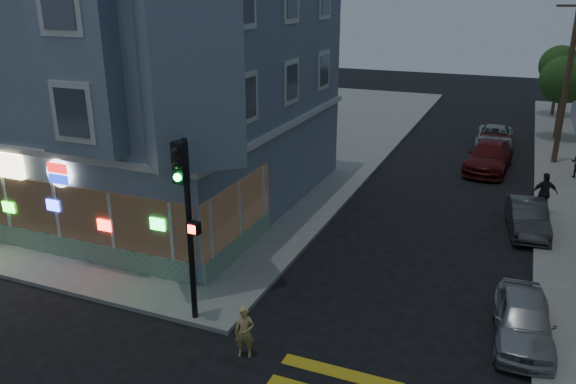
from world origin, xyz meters
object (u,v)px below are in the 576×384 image
Objects in this scene: traffic_signal at (186,203)px; parked_car_a at (523,320)px; parked_car_b at (527,217)px; parked_car_c at (489,156)px; street_tree_far at (560,66)px; pedestrian_b at (545,193)px; utility_pole at (567,79)px; fire_hydrant at (543,199)px; running_child at (245,332)px; street_tree_near at (564,80)px; parked_car_d at (494,137)px.

parked_car_a is at bearing 23.32° from traffic_signal.
parked_car_c is at bearing 96.54° from parked_car_b.
traffic_signal is (-10.43, -35.84, -0.11)m from street_tree_far.
parked_car_c is at bearing -82.53° from pedestrian_b.
fire_hydrant is (-0.70, -8.22, -4.18)m from utility_pole.
fire_hydrant is (0.60, 2.63, -0.03)m from parked_car_b.
parked_car_b is at bearing 85.96° from parked_car_a.
parked_car_b is at bearing 43.99° from running_child.
traffic_signal is (-6.85, -19.30, 3.07)m from parked_car_c.
street_tree_near is 1.14× the size of parked_car_d.
pedestrian_b is 0.34× the size of traffic_signal.
running_child is at bearing -99.03° from parked_car_c.
street_tree_near is at bearing 88.09° from utility_pole.
parked_car_a is at bearing -92.60° from street_tree_far.
parked_car_a is at bearing -93.19° from fire_hydrant.
utility_pole is 1.70× the size of street_tree_far.
utility_pole is 11.69m from parked_car_b.
street_tree_near is 17.23m from parked_car_b.
parked_car_d is (-0.02, 5.20, -0.11)m from parked_car_c.
street_tree_far reaches higher than fire_hydrant.
running_child reaches higher than parked_car_d.
utility_pole is 6.06m from street_tree_near.
parked_car_c reaches higher than parked_car_d.
street_tree_near is at bearing -90.00° from street_tree_far.
street_tree_far reaches higher than parked_car_c.
parked_car_b is at bearing -71.68° from parked_car_c.
running_child is at bearing -156.08° from parked_car_a.
parked_car_a is 10.79m from fire_hydrant.
street_tree_far is at bearing 83.36° from parked_car_a.
street_tree_far is 0.97× the size of traffic_signal.
parked_car_b is at bearing -96.83° from utility_pole.
parked_car_b is 0.84× the size of parked_car_d.
utility_pole reaches higher than fire_hydrant.
street_tree_far reaches higher than parked_car_b.
street_tree_far is 33.19m from parked_car_a.
fire_hydrant is at bearing -60.49° from parked_car_c.
running_child is at bearing -127.62° from parked_car_b.
utility_pole is 1.70× the size of street_tree_near.
parked_car_d reaches higher than fire_hydrant.
parked_car_a is (-1.50, -25.00, -3.28)m from street_tree_near.
pedestrian_b is at bearing -90.00° from fire_hydrant.
utility_pole is at bearing 85.13° from fire_hydrant.
pedestrian_b is at bearing -62.49° from parked_car_c.
street_tree_near is 1.01× the size of parked_car_c.
pedestrian_b is 0.48× the size of parked_car_a.
traffic_signal is at bearing 143.64° from running_child.
parked_car_a is (-1.50, -33.00, -3.28)m from street_tree_far.
utility_pole is 2.33× the size of parked_car_a.
street_tree_near is at bearing 57.88° from running_child.
utility_pole is 10.23× the size of fire_hydrant.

